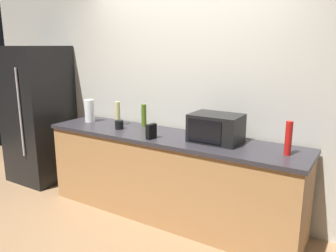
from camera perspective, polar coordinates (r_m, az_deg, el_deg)
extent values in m
plane|color=#93704C|center=(3.54, -3.59, -17.29)|extent=(8.00, 8.00, 0.00)
cube|color=beige|center=(3.76, 3.33, 6.44)|extent=(6.40, 0.10, 2.70)
cube|color=#B27F4C|center=(3.65, 0.00, -8.75)|extent=(2.80, 0.60, 0.86)
cube|color=#2D2B30|center=(3.50, 0.00, -1.91)|extent=(2.84, 0.64, 0.04)
cube|color=black|center=(4.87, -20.94, 1.82)|extent=(0.72, 0.70, 1.80)
cylinder|color=silver|center=(4.53, -23.66, 2.04)|extent=(0.02, 0.02, 1.10)
cube|color=black|center=(3.27, 8.09, -0.33)|extent=(0.48, 0.34, 0.27)
cube|color=black|center=(3.14, 6.13, -0.88)|extent=(0.34, 0.01, 0.21)
cylinder|color=white|center=(4.21, -13.08, 2.52)|extent=(0.12, 0.12, 0.27)
cube|color=black|center=(3.36, -2.84, -0.91)|extent=(0.07, 0.12, 0.15)
cylinder|color=red|center=(3.02, 19.62, -1.95)|extent=(0.06, 0.06, 0.29)
cylinder|color=#4C6B19|center=(3.88, -4.08, 1.83)|extent=(0.06, 0.06, 0.25)
cylinder|color=beige|center=(3.96, -8.48, 2.09)|extent=(0.06, 0.06, 0.28)
cylinder|color=black|center=(3.79, -8.21, 0.22)|extent=(0.09, 0.09, 0.10)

